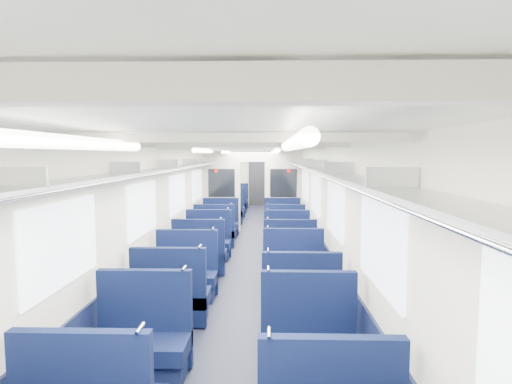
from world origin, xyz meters
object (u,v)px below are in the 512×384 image
object	(u,v)px
seat_14	(208,244)
end_door	(257,182)
seat_6	(142,344)
seat_20	(228,214)
seat_22	(231,209)
seat_19	(283,225)
seat_24	(234,205)
seat_16	(215,233)
seat_12	(200,256)
seat_23	(279,209)
seat_18	(220,225)
seat_26	(236,201)
seat_7	(309,346)
seat_15	(287,245)
seat_25	(278,205)
seat_8	(171,299)
seat_9	(300,306)
seat_13	(290,256)
seat_27	(277,201)
seat_10	(186,277)
bulkhead	(252,189)
seat_11	(294,275)
seat_17	(284,233)
seat_21	(280,214)

from	to	relation	value
seat_14	end_door	bearing A→B (deg)	84.86
seat_6	seat_14	distance (m)	4.52
seat_20	seat_22	distance (m)	1.08
seat_19	seat_24	size ratio (longest dim) A/B	1.00
seat_20	seat_22	world-z (taller)	same
seat_16	seat_12	bearing A→B (deg)	-90.00
seat_12	seat_23	size ratio (longest dim) A/B	1.00
seat_18	seat_26	world-z (taller)	same
seat_22	seat_7	bearing A→B (deg)	-80.58
seat_22	seat_26	distance (m)	2.42
seat_15	seat_25	world-z (taller)	same
seat_25	seat_8	bearing A→B (deg)	-99.52
seat_14	seat_19	size ratio (longest dim) A/B	1.00
end_door	seat_14	xyz separation A→B (m)	(-0.83, -9.23, -0.67)
seat_9	seat_13	world-z (taller)	same
end_door	seat_7	distance (m)	13.80
seat_8	seat_22	xyz separation A→B (m)	(0.00, 8.75, 0.00)
seat_13	seat_14	world-z (taller)	same
seat_27	seat_10	bearing A→B (deg)	-99.28
seat_6	seat_12	size ratio (longest dim) A/B	1.00
bulkhead	seat_25	world-z (taller)	bulkhead
seat_11	seat_17	xyz separation A→B (m)	(0.00, 3.38, 0.00)
seat_17	seat_13	bearing A→B (deg)	-90.00
seat_9	seat_22	world-z (taller)	same
seat_6	seat_9	distance (m)	1.97
seat_8	seat_17	size ratio (longest dim) A/B	1.00
seat_14	seat_17	world-z (taller)	same
seat_23	seat_18	bearing A→B (deg)	-116.40
seat_22	seat_23	distance (m)	1.67
seat_21	seat_22	size ratio (longest dim) A/B	1.00
bulkhead	seat_8	bearing A→B (deg)	-97.41
seat_12	seat_17	distance (m)	2.80
seat_12	seat_16	distance (m)	2.19
seat_6	seat_18	xyz separation A→B (m)	(0.00, 6.81, 0.00)
bulkhead	seat_12	world-z (taller)	bulkhead
seat_8	seat_23	xyz separation A→B (m)	(1.66, 8.91, 0.00)
seat_16	seat_17	distance (m)	1.66
seat_26	seat_20	bearing A→B (deg)	-90.00
seat_21	seat_22	bearing A→B (deg)	146.33
seat_21	seat_25	size ratio (longest dim) A/B	1.00
seat_9	seat_15	bearing A→B (deg)	90.00
seat_27	seat_12	bearing A→B (deg)	-100.59
seat_13	seat_6	bearing A→B (deg)	-115.32
end_door	bulkhead	distance (m)	6.13
bulkhead	seat_23	bearing A→B (deg)	71.84
bulkhead	seat_26	xyz separation A→B (m)	(-0.83, 4.78, -0.90)
seat_25	seat_23	bearing A→B (deg)	-90.00
seat_11	seat_19	size ratio (longest dim) A/B	1.00
seat_11	seat_27	world-z (taller)	same
seat_21	seat_10	bearing A→B (deg)	-103.94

